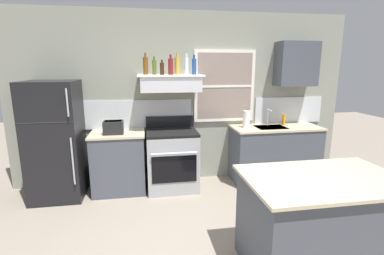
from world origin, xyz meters
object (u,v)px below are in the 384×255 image
object	(u,v)px
bottle_brown_stout	(162,68)
bottle_champagne_gold_foil	(177,66)
refrigerator	(55,141)
paper_towel_roll	(246,119)
bottle_red_label_wine	(171,66)
bottle_clear_tall	(187,66)
bottle_amber_wine	(146,66)
bottle_blue_liqueur	(194,66)
toaster	(114,127)
dish_soap_bottle	(284,120)
kitchen_island	(319,224)
stove_range	(172,159)
bottle_olive_oil_square	(154,67)

from	to	relation	value
bottle_brown_stout	bottle_champagne_gold_foil	distance (m)	0.24
refrigerator	paper_towel_roll	distance (m)	2.85
bottle_red_label_wine	bottle_clear_tall	size ratio (longest dim) A/B	0.92
bottle_amber_wine	bottle_blue_liqueur	xyz separation A→B (m)	(0.71, -0.10, -0.01)
bottle_amber_wine	bottle_blue_liqueur	distance (m)	0.71
bottle_brown_stout	bottle_blue_liqueur	size ratio (longest dim) A/B	0.75
refrigerator	bottle_brown_stout	bearing A→B (deg)	2.49
bottle_red_label_wine	bottle_blue_liqueur	distance (m)	0.35
toaster	bottle_amber_wine	distance (m)	1.01
bottle_clear_tall	refrigerator	bearing A→B (deg)	-176.67
toaster	bottle_brown_stout	world-z (taller)	bottle_brown_stout
bottle_amber_wine	dish_soap_bottle	world-z (taller)	bottle_amber_wine
bottle_red_label_wine	toaster	bearing A→B (deg)	-174.91
bottle_champagne_gold_foil	kitchen_island	world-z (taller)	bottle_champagne_gold_foil
stove_range	bottle_brown_stout	size ratio (longest dim) A/B	5.11
stove_range	kitchen_island	distance (m)	2.34
bottle_brown_stout	bottle_red_label_wine	distance (m)	0.13
bottle_olive_oil_square	toaster	bearing A→B (deg)	-167.19
bottle_red_label_wine	kitchen_island	world-z (taller)	bottle_red_label_wine
bottle_clear_tall	kitchen_island	bearing A→B (deg)	-66.76
bottle_amber_wine	dish_soap_bottle	distance (m)	2.40
toaster	bottle_blue_liqueur	size ratio (longest dim) A/B	1.04
bottle_amber_wine	refrigerator	bearing A→B (deg)	-172.37
bottle_amber_wine	paper_towel_roll	size ratio (longest dim) A/B	1.15
stove_range	paper_towel_roll	world-z (taller)	paper_towel_roll
bottle_olive_oil_square	bottle_amber_wine	bearing A→B (deg)	158.49
toaster	bottle_clear_tall	xyz separation A→B (m)	(1.09, 0.13, 0.87)
bottle_olive_oil_square	dish_soap_bottle	distance (m)	2.28
refrigerator	bottle_champagne_gold_foil	bearing A→B (deg)	4.24
stove_range	bottle_red_label_wine	xyz separation A→B (m)	(0.00, 0.04, 1.40)
bottle_brown_stout	bottle_red_label_wine	size ratio (longest dim) A/B	0.74
dish_soap_bottle	paper_towel_roll	bearing A→B (deg)	-171.75
refrigerator	stove_range	xyz separation A→B (m)	(1.65, 0.02, -0.37)
bottle_clear_tall	kitchen_island	xyz separation A→B (m)	(0.91, -2.12, -1.42)
paper_towel_roll	kitchen_island	distance (m)	2.15
bottle_amber_wine	bottle_olive_oil_square	world-z (taller)	bottle_amber_wine
bottle_red_label_wine	dish_soap_bottle	distance (m)	2.07
bottle_olive_oil_square	kitchen_island	bearing A→B (deg)	-57.03
bottle_olive_oil_square	paper_towel_roll	world-z (taller)	bottle_olive_oil_square
dish_soap_bottle	kitchen_island	size ratio (longest dim) A/B	0.13
bottle_red_label_wine	bottle_champagne_gold_foil	size ratio (longest dim) A/B	0.92
refrigerator	dish_soap_bottle	distance (m)	3.54
bottle_olive_oil_square	bottle_brown_stout	size ratio (longest dim) A/B	1.22
bottle_red_label_wine	bottle_champagne_gold_foil	distance (m)	0.13
bottle_champagne_gold_foil	paper_towel_roll	world-z (taller)	bottle_champagne_gold_foil
refrigerator	kitchen_island	size ratio (longest dim) A/B	1.20
kitchen_island	bottle_blue_liqueur	bearing A→B (deg)	110.99
bottle_blue_liqueur	bottle_olive_oil_square	bearing A→B (deg)	175.34
bottle_red_label_wine	bottle_blue_liqueur	world-z (taller)	bottle_red_label_wine
toaster	bottle_red_label_wine	distance (m)	1.21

